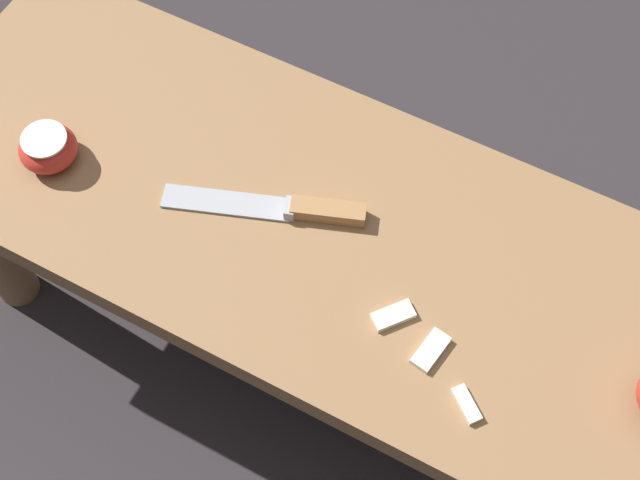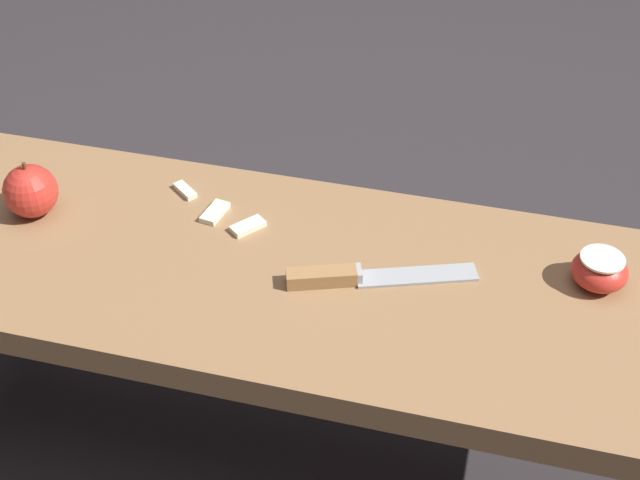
{
  "view_description": "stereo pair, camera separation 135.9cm",
  "coord_description": "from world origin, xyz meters",
  "px_view_note": "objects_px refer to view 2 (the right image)",
  "views": [
    {
      "loc": [
        0.18,
        -0.45,
        1.3
      ],
      "look_at": [
        -0.04,
        -0.03,
        0.42
      ],
      "focal_mm": 50.0,
      "sensor_mm": 36.0,
      "label": 1
    },
    {
      "loc": [
        -0.26,
        0.82,
        1.14
      ],
      "look_at": [
        -0.04,
        -0.03,
        0.42
      ],
      "focal_mm": 50.0,
      "sensor_mm": 36.0,
      "label": 2
    }
  ],
  "objects_px": {
    "wooden_bench": "(286,305)",
    "knife": "(352,277)",
    "apple_cut": "(600,270)",
    "apple_whole": "(30,191)"
  },
  "relations": [
    {
      "from": "wooden_bench",
      "to": "knife",
      "type": "relative_size",
      "value": 4.96
    },
    {
      "from": "wooden_bench",
      "to": "apple_cut",
      "type": "relative_size",
      "value": 16.68
    },
    {
      "from": "apple_whole",
      "to": "apple_cut",
      "type": "height_order",
      "value": "apple_whole"
    },
    {
      "from": "knife",
      "to": "apple_cut",
      "type": "distance_m",
      "value": 0.31
    },
    {
      "from": "knife",
      "to": "apple_cut",
      "type": "height_order",
      "value": "apple_cut"
    },
    {
      "from": "knife",
      "to": "apple_whole",
      "type": "height_order",
      "value": "apple_whole"
    },
    {
      "from": "wooden_bench",
      "to": "knife",
      "type": "xyz_separation_m",
      "value": [
        -0.09,
        0.0,
        0.07
      ]
    },
    {
      "from": "apple_cut",
      "to": "knife",
      "type": "bearing_deg",
      "value": 13.56
    },
    {
      "from": "wooden_bench",
      "to": "apple_whole",
      "type": "relative_size",
      "value": 14.13
    },
    {
      "from": "wooden_bench",
      "to": "apple_cut",
      "type": "bearing_deg",
      "value": -170.02
    }
  ]
}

